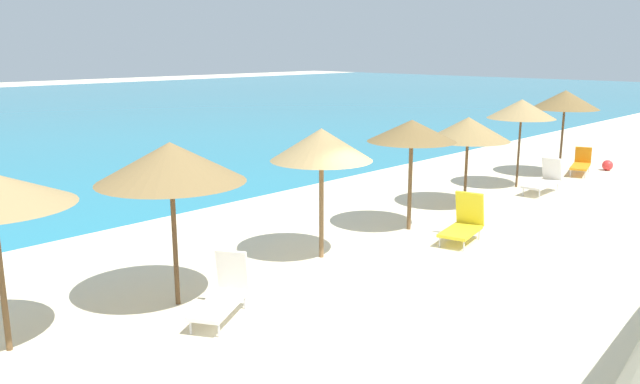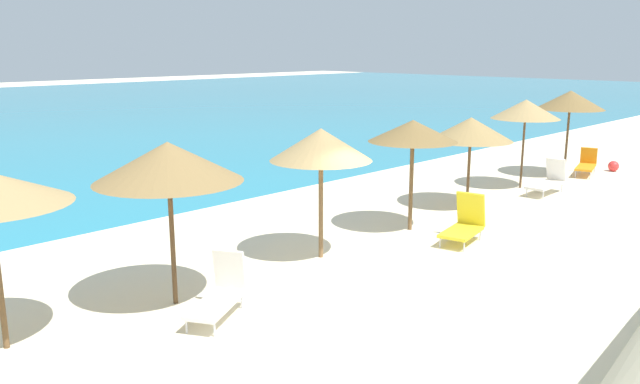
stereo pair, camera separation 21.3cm
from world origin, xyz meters
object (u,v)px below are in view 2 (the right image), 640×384
object	(u,v)px
lounge_chair_0	(548,181)
lounge_chair_3	(586,164)
beach_umbrella_7	(570,100)
beach_umbrella_4	(413,131)
beach_umbrella_5	(471,129)
beach_umbrella_6	(526,109)
lounge_chair_2	(220,293)
lounge_chair_4	(465,224)
beach_umbrella_3	(321,145)
beach_umbrella_2	(168,162)
beach_ball	(613,166)

from	to	relation	value
lounge_chair_0	lounge_chair_3	distance (m)	3.80
beach_umbrella_7	lounge_chair_0	world-z (taller)	beach_umbrella_7
beach_umbrella_4	beach_umbrella_7	bearing A→B (deg)	1.10
beach_umbrella_5	beach_umbrella_6	size ratio (longest dim) A/B	0.90
lounge_chair_2	lounge_chair_4	world-z (taller)	lounge_chair_4
beach_umbrella_3	lounge_chair_0	bearing A→B (deg)	-4.46
beach_umbrella_2	beach_umbrella_7	xyz separation A→B (m)	(15.93, 0.01, 0.12)
beach_umbrella_2	beach_umbrella_6	bearing A→B (deg)	0.83
beach_umbrella_4	lounge_chair_3	size ratio (longest dim) A/B	1.71
beach_umbrella_7	lounge_chair_4	distance (m)	9.61
beach_umbrella_6	lounge_chair_0	bearing A→B (deg)	-99.13
beach_umbrella_3	beach_umbrella_4	distance (m)	3.06
beach_umbrella_6	beach_ball	bearing A→B (deg)	-12.31
beach_umbrella_2	beach_umbrella_3	size ratio (longest dim) A/B	1.03
beach_umbrella_2	lounge_chair_0	xyz separation A→B (m)	(12.91, -0.79, -2.13)
lounge_chair_2	lounge_chair_3	size ratio (longest dim) A/B	0.93
beach_umbrella_7	beach_ball	bearing A→B (deg)	-23.38
beach_ball	lounge_chair_0	bearing A→B (deg)	178.89
lounge_chair_2	beach_ball	distance (m)	17.81
beach_umbrella_4	lounge_chair_4	bearing A→B (deg)	-87.55
lounge_chair_0	lounge_chair_4	distance (m)	6.24
beach_umbrella_6	lounge_chair_2	bearing A→B (deg)	-174.67
beach_umbrella_3	beach_umbrella_6	world-z (taller)	beach_umbrella_6
beach_umbrella_2	lounge_chair_2	xyz separation A→B (m)	(0.23, -1.01, -2.13)
beach_ball	beach_umbrella_2	bearing A→B (deg)	177.16
beach_umbrella_4	lounge_chair_4	size ratio (longest dim) A/B	1.89
lounge_chair_3	beach_ball	xyz separation A→B (m)	(1.34, -0.46, -0.19)
beach_umbrella_6	lounge_chair_3	bearing A→B (deg)	-9.84
beach_umbrella_5	beach_ball	world-z (taller)	beach_umbrella_5
beach_umbrella_7	lounge_chair_4	size ratio (longest dim) A/B	2.06
beach_umbrella_7	lounge_chair_0	bearing A→B (deg)	-165.01
lounge_chair_2	lounge_chair_3	xyz separation A→B (m)	(16.46, 0.57, -0.02)
lounge_chair_3	lounge_chair_4	xyz separation A→B (m)	(-9.96, -1.23, 0.05)
beach_umbrella_3	beach_umbrella_6	xyz separation A→B (m)	(9.46, 0.26, 0.08)
lounge_chair_0	lounge_chair_2	size ratio (longest dim) A/B	1.15
beach_umbrella_5	beach_umbrella_7	xyz separation A→B (m)	(6.24, -0.06, 0.44)
beach_umbrella_5	lounge_chair_2	distance (m)	9.70
beach_umbrella_4	beach_umbrella_7	xyz separation A→B (m)	(9.26, 0.18, 0.20)
beach_umbrella_4	lounge_chair_3	world-z (taller)	beach_umbrella_4
lounge_chair_0	lounge_chair_2	world-z (taller)	lounge_chair_0
beach_umbrella_7	lounge_chair_2	distance (m)	15.90
beach_umbrella_6	lounge_chair_3	xyz separation A→B (m)	(3.62, -0.63, -2.14)
beach_umbrella_3	beach_ball	bearing A→B (deg)	-3.27
beach_umbrella_2	beach_umbrella_6	size ratio (longest dim) A/B	1.02
beach_umbrella_5	beach_umbrella_4	bearing A→B (deg)	-175.41
beach_umbrella_5	beach_umbrella_6	xyz separation A→B (m)	(3.38, 0.11, 0.31)
beach_umbrella_6	lounge_chair_3	size ratio (longest dim) A/B	1.77
beach_umbrella_6	lounge_chair_3	distance (m)	4.25
lounge_chair_4	lounge_chair_2	bearing A→B (deg)	72.76
beach_umbrella_2	lounge_chair_4	xyz separation A→B (m)	(6.73, -1.67, -2.10)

